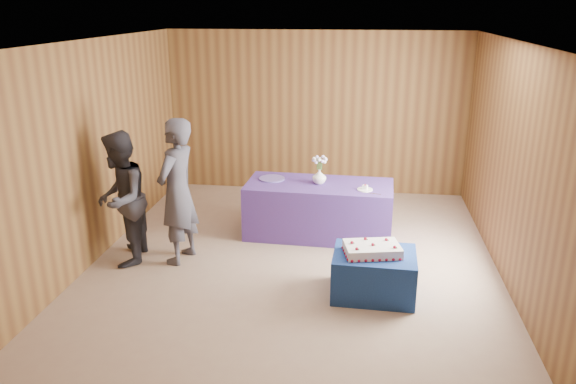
% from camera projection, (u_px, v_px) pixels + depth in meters
% --- Properties ---
extents(ground, '(6.00, 6.00, 0.00)m').
position_uv_depth(ground, '(293.00, 264.00, 7.02)').
color(ground, gray).
rests_on(ground, ground).
extents(room_shell, '(5.04, 6.04, 2.72)m').
position_uv_depth(room_shell, '(294.00, 122.00, 6.45)').
color(room_shell, brown).
rests_on(room_shell, ground).
extents(cake_table, '(0.92, 0.73, 0.50)m').
position_uv_depth(cake_table, '(374.00, 274.00, 6.21)').
color(cake_table, navy).
rests_on(cake_table, ground).
extents(serving_table, '(2.03, 0.98, 0.75)m').
position_uv_depth(serving_table, '(319.00, 209.00, 7.81)').
color(serving_table, '#422E7F').
rests_on(serving_table, ground).
extents(sheet_cake, '(0.69, 0.54, 0.14)m').
position_uv_depth(sheet_cake, '(372.00, 249.00, 6.11)').
color(sheet_cake, white).
rests_on(sheet_cake, cake_table).
extents(vase, '(0.19, 0.19, 0.20)m').
position_uv_depth(vase, '(319.00, 177.00, 7.67)').
color(vase, white).
rests_on(vase, serving_table).
extents(flower_spray, '(0.21, 0.21, 0.16)m').
position_uv_depth(flower_spray, '(320.00, 160.00, 7.60)').
color(flower_spray, '#326026').
rests_on(flower_spray, vase).
extents(platter, '(0.38, 0.38, 0.02)m').
position_uv_depth(platter, '(272.00, 179.00, 7.88)').
color(platter, '#6454A8').
rests_on(platter, serving_table).
extents(plate, '(0.21, 0.21, 0.01)m').
position_uv_depth(plate, '(365.00, 189.00, 7.43)').
color(plate, white).
rests_on(plate, serving_table).
extents(cake_slice, '(0.08, 0.07, 0.08)m').
position_uv_depth(cake_slice, '(365.00, 187.00, 7.42)').
color(cake_slice, white).
rests_on(cake_slice, plate).
extents(knife, '(0.26, 0.10, 0.00)m').
position_uv_depth(knife, '(371.00, 193.00, 7.30)').
color(knife, silver).
rests_on(knife, serving_table).
extents(guest_left, '(0.58, 0.75, 1.82)m').
position_uv_depth(guest_left, '(177.00, 192.00, 6.86)').
color(guest_left, '#3C3B46').
rests_on(guest_left, ground).
extents(guest_right, '(0.76, 0.90, 1.67)m').
position_uv_depth(guest_right, '(121.00, 199.00, 6.83)').
color(guest_right, '#2F2F38').
rests_on(guest_right, ground).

